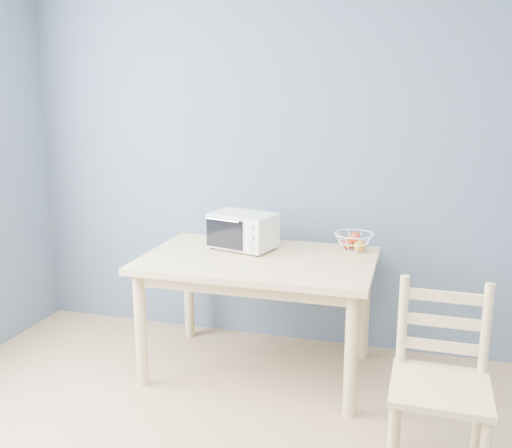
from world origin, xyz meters
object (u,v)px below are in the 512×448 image
(toaster_oven, at_px, (241,230))
(dining_chair, at_px, (440,388))
(fruit_basket, at_px, (354,241))
(dining_table, at_px, (258,273))

(toaster_oven, relative_size, dining_chair, 0.50)
(toaster_oven, xyz_separation_m, fruit_basket, (0.71, 0.14, -0.06))
(fruit_basket, bearing_deg, dining_chair, -64.62)
(toaster_oven, height_order, fruit_basket, toaster_oven)
(dining_table, height_order, dining_chair, dining_chair)
(dining_table, relative_size, dining_chair, 1.54)
(dining_table, distance_m, dining_chair, 1.33)
(fruit_basket, xyz_separation_m, dining_chair, (0.51, -1.08, -0.37))
(dining_table, distance_m, toaster_oven, 0.32)
(dining_table, bearing_deg, dining_chair, -36.28)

